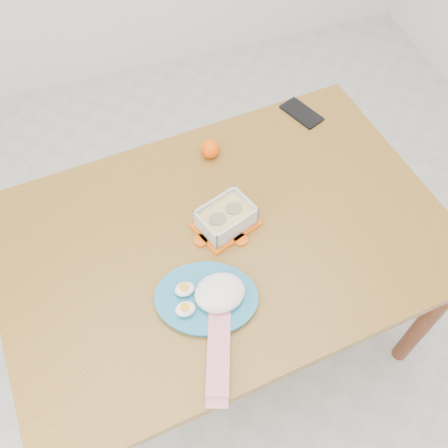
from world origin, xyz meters
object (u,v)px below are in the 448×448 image
object	(u,v)px
rice_plate	(211,295)
food_container	(226,218)
orange_fruit	(210,149)
smartphone	(302,113)
dining_table	(224,249)

from	to	relation	value
rice_plate	food_container	bearing A→B (deg)	81.12
rice_plate	orange_fruit	bearing A→B (deg)	91.74
rice_plate	smartphone	xyz separation A→B (m)	(0.55, 0.60, -0.02)
dining_table	food_container	size ratio (longest dim) A/B	6.56
smartphone	food_container	bearing A→B (deg)	-160.62
dining_table	orange_fruit	bearing A→B (deg)	74.02
orange_fruit	rice_plate	size ratio (longest dim) A/B	0.18
dining_table	orange_fruit	size ratio (longest dim) A/B	22.07
food_container	rice_plate	xyz separation A→B (m)	(-0.12, -0.23, -0.01)
food_container	dining_table	bearing A→B (deg)	-137.22
orange_fruit	food_container	bearing A→B (deg)	-98.83
orange_fruit	smartphone	bearing A→B (deg)	12.61
food_container	rice_plate	size ratio (longest dim) A/B	0.60
rice_plate	smartphone	world-z (taller)	rice_plate
dining_table	orange_fruit	world-z (taller)	orange_fruit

